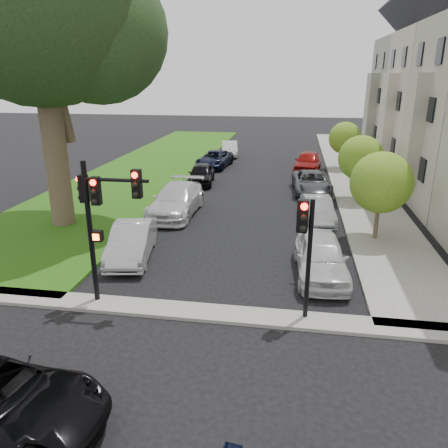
# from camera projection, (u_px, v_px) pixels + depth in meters

# --- Properties ---
(ground) EXTENTS (140.00, 140.00, 0.00)m
(ground) POSITION_uv_depth(u_px,v_px,m) (195.00, 352.00, 11.86)
(ground) COLOR black
(ground) RESTS_ON ground
(grass_strip) EXTENTS (8.00, 44.00, 0.12)m
(grass_strip) POSITION_uv_depth(u_px,v_px,m) (152.00, 166.00, 35.60)
(grass_strip) COLOR #25580F
(grass_strip) RESTS_ON ground
(sidewalk_right) EXTENTS (3.50, 44.00, 0.12)m
(sidewalk_right) POSITION_uv_depth(u_px,v_px,m) (351.00, 173.00, 33.22)
(sidewalk_right) COLOR gray
(sidewalk_right) RESTS_ON ground
(sidewalk_cross) EXTENTS (60.00, 1.00, 0.12)m
(sidewalk_cross) POSITION_uv_depth(u_px,v_px,m) (209.00, 313.00, 13.71)
(sidewalk_cross) COLOR gray
(sidewalk_cross) RESTS_ON ground
(house_d) EXTENTS (7.70, 7.55, 15.97)m
(house_d) POSITION_uv_depth(u_px,v_px,m) (421.00, 77.00, 36.19)
(house_d) COLOR gray
(house_d) RESTS_ON ground
(small_tree_a) EXTENTS (2.70, 2.70, 4.04)m
(small_tree_a) POSITION_uv_depth(u_px,v_px,m) (381.00, 183.00, 18.99)
(small_tree_a) COLOR brown
(small_tree_a) RESTS_ON ground
(small_tree_b) EXTENTS (2.59, 2.59, 3.89)m
(small_tree_b) POSITION_uv_depth(u_px,v_px,m) (361.00, 158.00, 25.13)
(small_tree_b) COLOR brown
(small_tree_b) RESTS_ON ground
(small_tree_c) EXTENTS (2.48, 2.48, 3.71)m
(small_tree_c) POSITION_uv_depth(u_px,v_px,m) (345.00, 138.00, 33.77)
(small_tree_c) COLOR brown
(small_tree_c) RESTS_ON ground
(traffic_signal_main) EXTENTS (2.30, 0.59, 4.73)m
(traffic_signal_main) POSITION_uv_depth(u_px,v_px,m) (100.00, 208.00, 13.40)
(traffic_signal_main) COLOR black
(traffic_signal_main) RESTS_ON ground
(traffic_signal_secondary) EXTENTS (0.51, 0.41, 3.85)m
(traffic_signal_secondary) POSITION_uv_depth(u_px,v_px,m) (306.00, 238.00, 12.60)
(traffic_signal_secondary) COLOR black
(traffic_signal_secondary) RESTS_ON ground
(car_parked_0) EXTENTS (2.05, 4.61, 1.54)m
(car_parked_0) POSITION_uv_depth(u_px,v_px,m) (321.00, 256.00, 16.16)
(car_parked_0) COLOR silver
(car_parked_0) RESTS_ON ground
(car_parked_1) EXTENTS (1.79, 3.98, 1.27)m
(car_parked_1) POSITION_uv_depth(u_px,v_px,m) (318.00, 210.00, 22.17)
(car_parked_1) COLOR #999BA0
(car_parked_1) RESTS_ON ground
(car_parked_2) EXTENTS (2.59, 5.01, 1.35)m
(car_parked_2) POSITION_uv_depth(u_px,v_px,m) (312.00, 182.00, 27.59)
(car_parked_2) COLOR #3F4247
(car_parked_2) RESTS_ON ground
(car_parked_3) EXTENTS (2.36, 4.71, 1.54)m
(car_parked_3) POSITION_uv_depth(u_px,v_px,m) (308.00, 162.00, 33.66)
(car_parked_3) COLOR maroon
(car_parked_3) RESTS_ON ground
(car_parked_5) EXTENTS (2.24, 4.52, 1.42)m
(car_parked_5) POSITION_uv_depth(u_px,v_px,m) (132.00, 242.00, 17.74)
(car_parked_5) COLOR #999BA0
(car_parked_5) RESTS_ON ground
(car_parked_6) EXTENTS (2.26, 5.48, 1.59)m
(car_parked_6) POSITION_uv_depth(u_px,v_px,m) (177.00, 200.00, 23.32)
(car_parked_6) COLOR silver
(car_parked_6) RESTS_ON ground
(car_parked_7) EXTENTS (2.04, 4.19, 1.38)m
(car_parked_7) POSITION_uv_depth(u_px,v_px,m) (201.00, 174.00, 29.91)
(car_parked_7) COLOR black
(car_parked_7) RESTS_ON ground
(car_parked_8) EXTENTS (2.67, 4.95, 1.32)m
(car_parked_8) POSITION_uv_depth(u_px,v_px,m) (215.00, 159.00, 35.22)
(car_parked_8) COLOR black
(car_parked_8) RESTS_ON ground
(car_parked_9) EXTENTS (2.02, 4.14, 1.31)m
(car_parked_9) POSITION_uv_depth(u_px,v_px,m) (230.00, 149.00, 40.12)
(car_parked_9) COLOR silver
(car_parked_9) RESTS_ON ground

